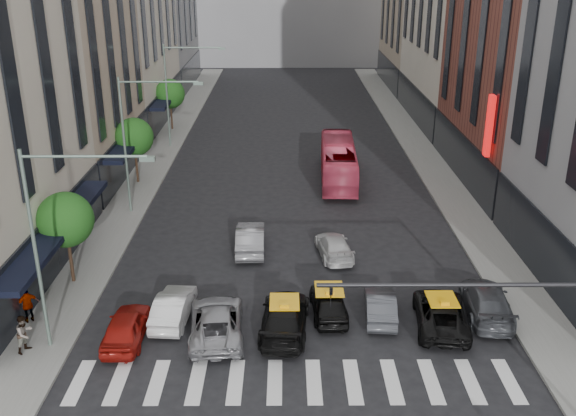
{
  "coord_description": "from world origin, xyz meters",
  "views": [
    {
      "loc": [
        -0.55,
        -20.26,
        16.23
      ],
      "look_at": [
        -0.42,
        10.71,
        4.0
      ],
      "focal_mm": 40.0,
      "sensor_mm": 36.0,
      "label": 1
    }
  ],
  "objects_px": {
    "car_white_front": "(173,307)",
    "bus": "(338,161)",
    "pedestrian_far": "(28,305)",
    "pedestrian_near": "(24,334)",
    "streetlamp_mid": "(138,128)",
    "car_red": "(126,327)",
    "streetlamp_near": "(55,225)",
    "taxi_center": "(329,302)",
    "streetlamp_far": "(177,82)",
    "taxi_left": "(285,317)"
  },
  "relations": [
    {
      "from": "streetlamp_near",
      "to": "bus",
      "type": "bearing_deg",
      "value": 59.25
    },
    {
      "from": "streetlamp_mid",
      "to": "car_red",
      "type": "xyz_separation_m",
      "value": [
        2.33,
        -15.44,
        -5.19
      ]
    },
    {
      "from": "car_red",
      "to": "pedestrian_near",
      "type": "bearing_deg",
      "value": 13.91
    },
    {
      "from": "streetlamp_mid",
      "to": "streetlamp_far",
      "type": "xyz_separation_m",
      "value": [
        0.0,
        16.0,
        0.0
      ]
    },
    {
      "from": "streetlamp_near",
      "to": "bus",
      "type": "xyz_separation_m",
      "value": [
        13.56,
        22.79,
        -4.41
      ]
    },
    {
      "from": "taxi_center",
      "to": "pedestrian_far",
      "type": "relative_size",
      "value": 2.29
    },
    {
      "from": "car_white_front",
      "to": "pedestrian_near",
      "type": "relative_size",
      "value": 2.44
    },
    {
      "from": "car_red",
      "to": "taxi_center",
      "type": "height_order",
      "value": "car_red"
    },
    {
      "from": "streetlamp_far",
      "to": "streetlamp_mid",
      "type": "bearing_deg",
      "value": -90.0
    },
    {
      "from": "car_white_front",
      "to": "pedestrian_far",
      "type": "bearing_deg",
      "value": 6.98
    },
    {
      "from": "streetlamp_mid",
      "to": "taxi_center",
      "type": "height_order",
      "value": "streetlamp_mid"
    },
    {
      "from": "car_red",
      "to": "pedestrian_far",
      "type": "bearing_deg",
      "value": -16.05
    },
    {
      "from": "streetlamp_far",
      "to": "bus",
      "type": "bearing_deg",
      "value": -34.19
    },
    {
      "from": "streetlamp_near",
      "to": "pedestrian_near",
      "type": "xyz_separation_m",
      "value": [
        -1.8,
        -0.46,
        -4.89
      ]
    },
    {
      "from": "car_white_front",
      "to": "taxi_left",
      "type": "distance_m",
      "value": 5.38
    },
    {
      "from": "pedestrian_near",
      "to": "pedestrian_far",
      "type": "xyz_separation_m",
      "value": [
        -0.76,
        2.43,
        0.02
      ]
    },
    {
      "from": "car_red",
      "to": "car_white_front",
      "type": "height_order",
      "value": "car_red"
    },
    {
      "from": "streetlamp_near",
      "to": "bus",
      "type": "height_order",
      "value": "streetlamp_near"
    },
    {
      "from": "car_red",
      "to": "pedestrian_far",
      "type": "height_order",
      "value": "pedestrian_far"
    },
    {
      "from": "car_red",
      "to": "bus",
      "type": "distance_m",
      "value": 24.92
    },
    {
      "from": "pedestrian_far",
      "to": "pedestrian_near",
      "type": "bearing_deg",
      "value": 69.89
    },
    {
      "from": "bus",
      "to": "pedestrian_far",
      "type": "relative_size",
      "value": 6.03
    },
    {
      "from": "streetlamp_near",
      "to": "bus",
      "type": "relative_size",
      "value": 0.84
    },
    {
      "from": "taxi_center",
      "to": "pedestrian_near",
      "type": "bearing_deg",
      "value": 10.42
    },
    {
      "from": "car_red",
      "to": "car_white_front",
      "type": "relative_size",
      "value": 1.0
    },
    {
      "from": "streetlamp_near",
      "to": "streetlamp_far",
      "type": "height_order",
      "value": "same"
    },
    {
      "from": "pedestrian_near",
      "to": "streetlamp_mid",
      "type": "bearing_deg",
      "value": 17.45
    },
    {
      "from": "car_white_front",
      "to": "taxi_center",
      "type": "xyz_separation_m",
      "value": [
        7.41,
        0.39,
        -0.0
      ]
    },
    {
      "from": "car_red",
      "to": "taxi_center",
      "type": "relative_size",
      "value": 1.03
    },
    {
      "from": "pedestrian_far",
      "to": "taxi_center",
      "type": "bearing_deg",
      "value": 145.63
    },
    {
      "from": "streetlamp_near",
      "to": "taxi_center",
      "type": "distance_m",
      "value": 12.98
    },
    {
      "from": "car_white_front",
      "to": "bus",
      "type": "distance_m",
      "value": 22.52
    },
    {
      "from": "streetlamp_mid",
      "to": "bus",
      "type": "bearing_deg",
      "value": 26.59
    },
    {
      "from": "streetlamp_far",
      "to": "taxi_center",
      "type": "height_order",
      "value": "streetlamp_far"
    },
    {
      "from": "car_white_front",
      "to": "pedestrian_far",
      "type": "distance_m",
      "value": 6.73
    },
    {
      "from": "streetlamp_mid",
      "to": "car_white_front",
      "type": "bearing_deg",
      "value": -73.07
    },
    {
      "from": "bus",
      "to": "streetlamp_far",
      "type": "bearing_deg",
      "value": -31.69
    },
    {
      "from": "bus",
      "to": "pedestrian_near",
      "type": "xyz_separation_m",
      "value": [
        -15.36,
        -23.25,
        -0.48
      ]
    },
    {
      "from": "taxi_left",
      "to": "taxi_center",
      "type": "height_order",
      "value": "taxi_left"
    },
    {
      "from": "bus",
      "to": "pedestrian_far",
      "type": "height_order",
      "value": "bus"
    },
    {
      "from": "streetlamp_far",
      "to": "taxi_center",
      "type": "bearing_deg",
      "value": -68.43
    },
    {
      "from": "streetlamp_mid",
      "to": "car_white_front",
      "type": "height_order",
      "value": "streetlamp_mid"
    },
    {
      "from": "car_white_front",
      "to": "bus",
      "type": "height_order",
      "value": "bus"
    },
    {
      "from": "streetlamp_near",
      "to": "pedestrian_far",
      "type": "xyz_separation_m",
      "value": [
        -2.56,
        1.96,
        -4.87
      ]
    },
    {
      "from": "streetlamp_near",
      "to": "pedestrian_far",
      "type": "bearing_deg",
      "value": 142.47
    },
    {
      "from": "car_white_front",
      "to": "taxi_center",
      "type": "height_order",
      "value": "car_white_front"
    },
    {
      "from": "taxi_left",
      "to": "taxi_center",
      "type": "distance_m",
      "value": 2.56
    },
    {
      "from": "streetlamp_far",
      "to": "pedestrian_far",
      "type": "distance_m",
      "value": 30.54
    },
    {
      "from": "streetlamp_far",
      "to": "car_red",
      "type": "xyz_separation_m",
      "value": [
        2.33,
        -31.44,
        -5.19
      ]
    },
    {
      "from": "taxi_center",
      "to": "car_red",
      "type": "bearing_deg",
      "value": 10.19
    }
  ]
}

